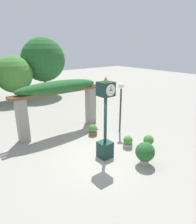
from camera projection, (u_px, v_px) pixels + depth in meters
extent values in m
plane|color=gray|center=(101.00, 157.00, 9.01)|extent=(60.00, 60.00, 0.00)
cube|color=#14332D|center=(105.00, 149.00, 8.92)|extent=(0.57, 0.57, 0.73)
cylinder|color=#14332D|center=(105.00, 120.00, 8.47)|extent=(0.13, 0.13, 2.05)
cylinder|color=gold|center=(106.00, 96.00, 8.14)|extent=(0.22, 0.22, 0.04)
cube|color=#14332D|center=(106.00, 89.00, 8.04)|extent=(0.58, 0.58, 0.58)
cylinder|color=beige|center=(111.00, 90.00, 7.82)|extent=(0.48, 0.02, 0.48)
cylinder|color=beige|center=(101.00, 88.00, 8.27)|extent=(0.48, 0.02, 0.48)
cube|color=black|center=(111.00, 90.00, 7.81)|extent=(0.17, 0.01, 0.02)
cube|color=black|center=(111.00, 88.00, 7.79)|extent=(0.02, 0.01, 0.15)
cone|color=gold|center=(106.00, 79.00, 7.92)|extent=(0.20, 0.20, 0.23)
cube|color=gray|center=(22.00, 121.00, 10.12)|extent=(0.50, 0.50, 2.28)
cube|color=gray|center=(91.00, 106.00, 12.67)|extent=(0.50, 0.50, 2.28)
cube|color=brown|center=(61.00, 92.00, 10.82)|extent=(5.41, 0.13, 0.15)
cube|color=brown|center=(59.00, 91.00, 11.01)|extent=(5.41, 0.13, 0.15)
cube|color=brown|center=(57.00, 91.00, 11.19)|extent=(5.41, 0.13, 0.15)
ellipsoid|color=#235B28|center=(59.00, 87.00, 10.93)|extent=(4.81, 1.10, 0.70)
cylinder|color=gray|center=(128.00, 145.00, 9.85)|extent=(0.47, 0.47, 0.20)
sphere|color=#427F33|center=(128.00, 140.00, 9.76)|extent=(0.46, 0.46, 0.46)
cylinder|color=#9E563D|center=(148.00, 146.00, 9.63)|extent=(0.34, 0.34, 0.31)
sphere|color=#427F33|center=(148.00, 140.00, 9.52)|extent=(0.49, 0.49, 0.49)
cylinder|color=brown|center=(93.00, 133.00, 11.20)|extent=(0.48, 0.48, 0.20)
sphere|color=#427F33|center=(93.00, 129.00, 11.11)|extent=(0.47, 0.47, 0.47)
cylinder|color=gray|center=(144.00, 161.00, 8.40)|extent=(0.37, 0.37, 0.29)
sphere|color=#235B28|center=(145.00, 152.00, 8.26)|extent=(0.81, 0.81, 0.81)
cylinder|color=#333338|center=(120.00, 111.00, 11.24)|extent=(0.10, 0.10, 2.53)
sphere|color=white|center=(121.00, 86.00, 10.79)|extent=(0.30, 0.30, 0.30)
cylinder|color=brown|center=(16.00, 94.00, 17.86)|extent=(0.28, 0.28, 1.27)
sphere|color=#427F33|center=(14.00, 74.00, 17.30)|extent=(3.18, 3.18, 3.18)
cylinder|color=brown|center=(45.00, 85.00, 19.99)|extent=(0.28, 0.28, 2.00)
sphere|color=#235B28|center=(43.00, 60.00, 19.21)|extent=(4.15, 4.15, 4.15)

